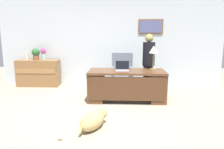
{
  "coord_description": "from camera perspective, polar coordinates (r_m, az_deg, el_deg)",
  "views": [
    {
      "loc": [
        0.34,
        -4.14,
        1.6
      ],
      "look_at": [
        0.15,
        0.3,
        0.75
      ],
      "focal_mm": 33.81,
      "sensor_mm": 36.0,
      "label": 1
    }
  ],
  "objects": [
    {
      "name": "laptop",
      "position": [
        5.08,
        2.8,
        1.73
      ],
      "size": [
        0.32,
        0.22,
        0.22
      ],
      "color": "#B2B5BA",
      "rests_on": "desk"
    },
    {
      "name": "potted_plant",
      "position": [
        6.93,
        -19.91,
        5.36
      ],
      "size": [
        0.24,
        0.24,
        0.36
      ],
      "color": "brown",
      "rests_on": "credenza"
    },
    {
      "name": "desk_lamp",
      "position": [
        5.28,
        11.18,
        6.27
      ],
      "size": [
        0.22,
        0.22,
        0.59
      ],
      "color": "#9E8447",
      "rests_on": "desk"
    },
    {
      "name": "ground_plane",
      "position": [
        4.45,
        -2.14,
        -10.26
      ],
      "size": [
        12.0,
        12.0,
        0.0
      ],
      "primitive_type": "plane",
      "color": "#9E937F"
    },
    {
      "name": "dog_lying",
      "position": [
        3.71,
        -5.02,
        -12.14
      ],
      "size": [
        0.54,
        0.7,
        0.3
      ],
      "color": "tan",
      "rests_on": "ground_plane"
    },
    {
      "name": "back_wall",
      "position": [
        6.75,
        -0.4,
        8.75
      ],
      "size": [
        7.0,
        0.16,
        2.7
      ],
      "color": "silver",
      "rests_on": "ground_plane"
    },
    {
      "name": "person_standing",
      "position": [
        5.72,
        9.82,
        2.91
      ],
      "size": [
        0.32,
        0.32,
        1.61
      ],
      "color": "#262323",
      "rests_on": "ground_plane"
    },
    {
      "name": "vase_empty",
      "position": [
        7.05,
        -22.09,
        4.63
      ],
      "size": [
        0.1,
        0.1,
        0.23
      ],
      "primitive_type": "cylinder",
      "color": "silver",
      "rests_on": "credenza"
    },
    {
      "name": "desk",
      "position": [
        5.13,
        3.95,
        -2.65
      ],
      "size": [
        1.84,
        0.8,
        0.74
      ],
      "color": "brown",
      "rests_on": "ground_plane"
    },
    {
      "name": "vase_with_flowers",
      "position": [
        6.84,
        -18.07,
        5.58
      ],
      "size": [
        0.17,
        0.17,
        0.36
      ],
      "color": "#A5C9C3",
      "rests_on": "credenza"
    },
    {
      "name": "credenza",
      "position": [
        6.98,
        -19.23,
        0.42
      ],
      "size": [
        1.28,
        0.5,
        0.82
      ],
      "color": "olive",
      "rests_on": "ground_plane"
    },
    {
      "name": "armchair",
      "position": [
        6.01,
        2.77,
        0.13
      ],
      "size": [
        0.6,
        0.59,
        1.08
      ],
      "color": "slate",
      "rests_on": "ground_plane"
    },
    {
      "name": "dog_toy_ball",
      "position": [
        3.47,
        -13.8,
        -16.23
      ],
      "size": [
        0.08,
        0.08,
        0.08
      ],
      "primitive_type": "sphere",
      "color": "beige",
      "rests_on": "ground_plane"
    }
  ]
}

